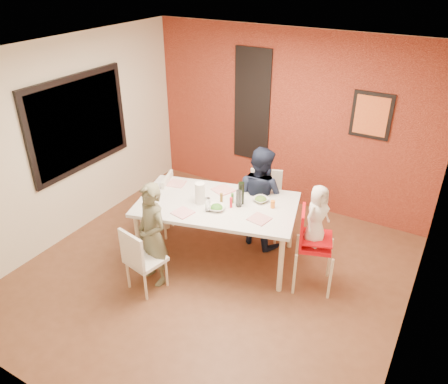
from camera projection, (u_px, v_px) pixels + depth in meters
The scene contains 35 objects.
ground at pixel (212, 274), 5.54m from camera, with size 4.50×4.50×0.00m, color brown.
ceiling at pixel (209, 56), 4.24m from camera, with size 4.50×4.50×0.02m, color silver.
wall_back at pixel (288, 121), 6.59m from camera, with size 4.50×0.02×2.70m, color beige.
wall_front at pixel (49, 302), 3.18m from camera, with size 4.50×0.02×2.70m, color beige.
wall_left at pixel (68, 142), 5.87m from camera, with size 0.02×4.50×2.70m, color beige.
wall_right at pixel (425, 237), 3.90m from camera, with size 0.02×4.50×2.70m, color beige.
brick_accent_wall at pixel (288, 121), 6.58m from camera, with size 4.50×0.02×2.70m, color maroon.
picture_window_frame at pixel (79, 123), 5.91m from camera, with size 0.05×1.70×1.30m, color black.
picture_window_pane at pixel (80, 124), 5.91m from camera, with size 0.02×1.55×1.15m, color black.
glassblock_strip at pixel (252, 106), 6.76m from camera, with size 0.55×0.03×1.70m, color silver.
glassblock_surround at pixel (252, 106), 6.75m from camera, with size 0.60×0.03×1.76m, color black.
art_print_frame at pixel (371, 116), 5.89m from camera, with size 0.54×0.03×0.64m, color black.
art_print_canvas at pixel (371, 116), 5.88m from camera, with size 0.44×0.01×0.54m, color orange.
dining_table at pixel (217, 208), 5.51m from camera, with size 2.20×1.57×0.83m.
chair_near at pixel (140, 258), 5.06m from camera, with size 0.47×0.47×0.86m.
chair_far at pixel (265, 200), 6.13m from camera, with size 0.57×0.57×0.95m.
chair_left at pixel (161, 201), 6.14m from camera, with size 0.54×0.54×0.92m.
high_chair at pixel (311, 242), 5.08m from camera, with size 0.55×0.55×1.05m.
child_near at pixel (153, 235), 5.14m from camera, with size 0.48×0.32×1.33m, color brown.
child_far at pixel (260, 197), 5.84m from camera, with size 0.69×0.54×1.42m, color black.
toddler at pixel (317, 216), 4.91m from camera, with size 0.36×0.24×0.74m, color white.
plate_near_left at pixel (183, 213), 5.26m from camera, with size 0.22×0.22×0.01m, color white.
plate_far_mid at pixel (223, 190), 5.76m from camera, with size 0.24×0.24×0.01m, color white.
plate_near_right at pixel (259, 219), 5.14m from camera, with size 0.22×0.22×0.01m, color silver.
plate_far_left at pixel (177, 183), 5.92m from camera, with size 0.22×0.22×0.01m, color white.
salad_bowl_a at pixel (217, 208), 5.32m from camera, with size 0.21×0.21×0.05m, color white.
salad_bowl_b at pixel (261, 200), 5.50m from camera, with size 0.19×0.19×0.05m, color silver.
wine_bottle at pixel (241, 193), 5.40m from camera, with size 0.08×0.08×0.29m, color black.
wine_glass_a at pixel (208, 205), 5.26m from camera, with size 0.06×0.06×0.18m, color white.
wine_glass_b at pixel (239, 198), 5.36m from camera, with size 0.08×0.08×0.22m, color white.
paper_towel_roll at pixel (200, 193), 5.41m from camera, with size 0.12×0.12×0.28m, color white.
condiment_red at pixel (231, 203), 5.35m from camera, with size 0.04×0.04×0.14m, color red.
condiment_green at pixel (232, 198), 5.45m from camera, with size 0.03×0.03×0.13m, color #367226.
condiment_brown at pixel (221, 199), 5.42m from camera, with size 0.04×0.04×0.15m, color brown.
sippy_cup at pixel (273, 204), 5.35m from camera, with size 0.06×0.06×0.10m, color orange.
Camera 1 is at (2.30, -3.69, 3.59)m, focal length 35.00 mm.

